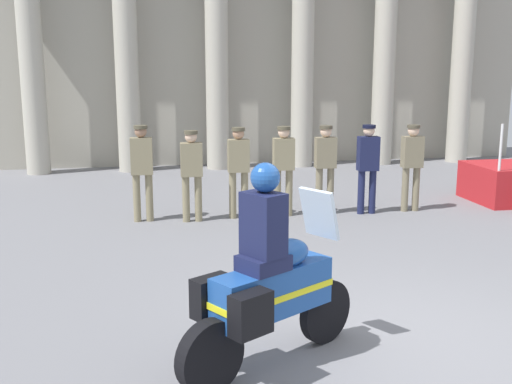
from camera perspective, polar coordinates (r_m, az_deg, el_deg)
name	(u,v)px	position (r m, az deg, el deg)	size (l,w,h in m)	color
ground_plane	(415,343)	(6.48, 14.60, -13.44)	(28.25, 28.25, 0.00)	slate
colonnade_backdrop	(256,13)	(17.34, 0.04, 16.37)	(15.92, 1.45, 7.83)	#A49F91
officer_in_row_0	(142,165)	(10.94, -10.60, 2.46)	(0.39, 0.24, 1.72)	#847A5B
officer_in_row_1	(192,168)	(10.81, -6.03, 2.20)	(0.39, 0.24, 1.63)	#847A5B
officer_in_row_2	(239,165)	(11.01, -1.64, 2.53)	(0.39, 0.24, 1.66)	#847A5B
officer_in_row_3	(284,164)	(11.16, 2.59, 2.67)	(0.39, 0.24, 1.66)	#847A5B
officer_in_row_4	(325,162)	(11.37, 6.48, 2.77)	(0.39, 0.24, 1.66)	#7A7056
officer_in_row_5	(368,162)	(11.53, 10.40, 2.78)	(0.39, 0.24, 1.67)	#191E42
officer_in_row_6	(412,161)	(11.92, 14.35, 2.85)	(0.39, 0.24, 1.65)	#7A7056
motorcycle_with_rider	(267,285)	(5.51, 1.06, -8.64)	(1.84, 1.25, 1.90)	black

